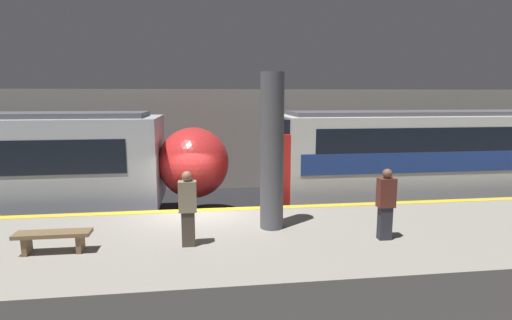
% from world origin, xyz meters
% --- Properties ---
extents(ground_plane, '(120.00, 120.00, 0.00)m').
position_xyz_m(ground_plane, '(0.00, 0.00, 0.00)').
color(ground_plane, black).
extents(platform, '(40.00, 4.83, 1.06)m').
position_xyz_m(platform, '(0.00, -2.41, 0.53)').
color(platform, gray).
rests_on(platform, ground).
extents(station_rear_barrier, '(50.00, 0.15, 4.55)m').
position_xyz_m(station_rear_barrier, '(0.00, 7.02, 2.28)').
color(station_rear_barrier, '#9E998E').
rests_on(station_rear_barrier, ground).
extents(support_pillar_near, '(0.57, 0.57, 3.77)m').
position_xyz_m(support_pillar_near, '(1.78, -1.87, 2.94)').
color(support_pillar_near, '#56565B').
rests_on(support_pillar_near, platform).
extents(train_boxy, '(16.28, 3.02, 3.71)m').
position_xyz_m(train_boxy, '(10.74, 2.50, 1.91)').
color(train_boxy, black).
rests_on(train_boxy, ground).
extents(person_waiting, '(0.38, 0.24, 1.63)m').
position_xyz_m(person_waiting, '(4.17, -3.01, 1.91)').
color(person_waiting, '#2D2D38').
rests_on(person_waiting, platform).
extents(person_walking, '(0.38, 0.24, 1.65)m').
position_xyz_m(person_walking, '(-0.21, -2.83, 1.92)').
color(person_walking, '#473D33').
rests_on(person_walking, platform).
extents(platform_bench, '(1.50, 0.40, 0.45)m').
position_xyz_m(platform_bench, '(-2.97, -2.86, 1.39)').
color(platform_bench, brown).
rests_on(platform_bench, platform).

